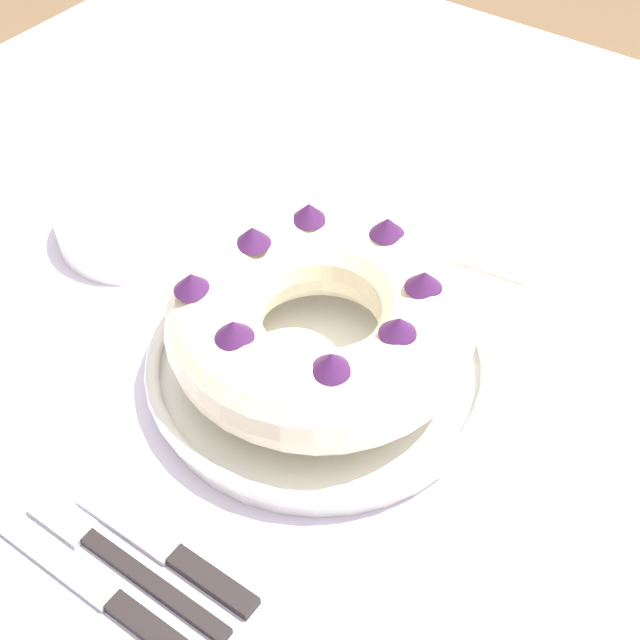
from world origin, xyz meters
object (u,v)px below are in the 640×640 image
object	(u,v)px
serving_dish	(320,364)
cake_knife	(177,557)
bundt_cake	(320,319)
side_bowl	(133,223)
fork	(113,555)
napkin	(496,224)
serving_knife	(116,603)

from	to	relation	value
serving_dish	cake_knife	distance (m)	0.20
bundt_cake	side_bowl	xyz separation A→B (m)	(0.04, 0.25, -0.05)
bundt_cake	fork	xyz separation A→B (m)	(-0.22, 0.02, -0.06)
bundt_cake	side_bowl	world-z (taller)	bundt_cake
serving_dish	napkin	distance (m)	0.26
fork	side_bowl	world-z (taller)	side_bowl
serving_knife	side_bowl	xyz separation A→B (m)	(0.29, 0.26, 0.01)
serving_knife	fork	bearing A→B (deg)	50.80
fork	napkin	size ratio (longest dim) A/B	1.26
serving_dish	serving_knife	bearing A→B (deg)	-178.20
serving_dish	fork	distance (m)	0.22
fork	serving_knife	bearing A→B (deg)	-130.67
bundt_cake	serving_dish	bearing A→B (deg)	-52.45
fork	bundt_cake	bearing A→B (deg)	-4.72
bundt_cake	cake_knife	xyz separation A→B (m)	(-0.20, -0.02, -0.06)
side_bowl	napkin	xyz separation A→B (m)	(0.22, -0.28, -0.01)
fork	cake_knife	xyz separation A→B (m)	(0.03, -0.04, -0.00)
serving_knife	side_bowl	distance (m)	0.39
serving_knife	cake_knife	bearing A→B (deg)	-8.76
serving_knife	napkin	world-z (taller)	serving_knife
bundt_cake	cake_knife	size ratio (longest dim) A/B	1.53
bundt_cake	napkin	distance (m)	0.27
cake_knife	serving_knife	bearing A→B (deg)	174.88
cake_knife	side_bowl	world-z (taller)	side_bowl
serving_knife	cake_knife	world-z (taller)	same
serving_dish	serving_knife	xyz separation A→B (m)	(-0.25, -0.01, -0.01)
serving_dish	cake_knife	bearing A→B (deg)	-175.01
serving_knife	serving_dish	bearing A→B (deg)	3.79
serving_knife	bundt_cake	bearing A→B (deg)	3.80
serving_dish	bundt_cake	bearing A→B (deg)	127.55
serving_dish	side_bowl	world-z (taller)	side_bowl
fork	cake_knife	size ratio (longest dim) A/B	1.13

